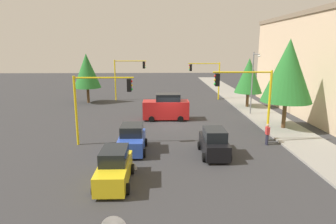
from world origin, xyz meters
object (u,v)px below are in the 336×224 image
(traffic_signal_near_left, at_px, (247,92))
(traffic_signal_far_right, at_px, (127,72))
(tree_roadside_near, at_px, (288,71))
(car_black, at_px, (214,143))
(delivery_van_red, at_px, (166,108))
(tree_roadside_mid, at_px, (249,76))
(car_blue, at_px, (132,140))
(tree_opposite_side, at_px, (87,71))
(traffic_signal_near_right, at_px, (99,96))
(traffic_signal_far_left, at_px, (206,73))
(car_yellow, at_px, (114,168))
(street_lamp_curbside, at_px, (254,77))
(pedestrian_crossing, at_px, (267,134))

(traffic_signal_near_left, bearing_deg, traffic_signal_far_right, -150.25)
(tree_roadside_near, height_order, car_black, tree_roadside_near)
(traffic_signal_far_right, xyz_separation_m, delivery_van_red, (12.00, 5.31, -2.79))
(tree_roadside_mid, bearing_deg, car_blue, -40.00)
(traffic_signal_far_right, height_order, delivery_van_red, traffic_signal_far_right)
(traffic_signal_far_right, distance_m, car_black, 24.34)
(traffic_signal_near_left, distance_m, tree_opposite_side, 24.57)
(tree_roadside_near, bearing_deg, traffic_signal_near_left, -50.09)
(delivery_van_red, bearing_deg, traffic_signal_near_right, -33.33)
(tree_opposite_side, height_order, delivery_van_red, tree_opposite_side)
(traffic_signal_near_right, xyz_separation_m, tree_roadside_mid, (-14.00, 15.66, 0.21))
(traffic_signal_far_left, height_order, tree_roadside_near, tree_roadside_near)
(tree_roadside_near, bearing_deg, tree_roadside_mid, -177.14)
(tree_roadside_near, xyz_separation_m, car_yellow, (10.78, -14.09, -4.55))
(tree_opposite_side, distance_m, tree_roadside_near, 25.68)
(street_lamp_curbside, bearing_deg, tree_opposite_side, -112.55)
(traffic_signal_near_left, height_order, tree_opposite_side, tree_opposite_side)
(traffic_signal_far_left, distance_m, traffic_signal_near_right, 22.98)
(tree_opposite_side, bearing_deg, traffic_signal_near_right, 16.53)
(traffic_signal_far_left, distance_m, pedestrian_crossing, 20.68)
(street_lamp_curbside, xyz_separation_m, car_blue, (11.21, -12.29, -3.45))
(tree_opposite_side, bearing_deg, traffic_signal_near_left, 42.89)
(traffic_signal_near_right, relative_size, car_blue, 1.41)
(traffic_signal_far_right, distance_m, traffic_signal_far_left, 11.37)
(tree_opposite_side, height_order, car_black, tree_opposite_side)
(traffic_signal_near_left, bearing_deg, delivery_van_red, -142.61)
(tree_roadside_near, xyz_separation_m, car_blue, (5.60, -13.59, -4.55))
(traffic_signal_near_left, relative_size, tree_roadside_near, 0.70)
(street_lamp_curbside, xyz_separation_m, tree_roadside_mid, (-4.39, 0.80, -0.29))
(tree_roadside_mid, xyz_separation_m, car_yellow, (20.78, -13.59, -3.16))
(street_lamp_curbside, height_order, tree_roadside_near, tree_roadside_near)
(tree_opposite_side, bearing_deg, car_yellow, 16.65)
(tree_roadside_mid, bearing_deg, traffic_signal_near_left, -17.01)
(car_blue, bearing_deg, delivery_van_red, 164.31)
(tree_roadside_mid, xyz_separation_m, car_blue, (15.60, -13.09, -3.16))
(traffic_signal_near_left, height_order, delivery_van_red, traffic_signal_near_left)
(traffic_signal_far_right, bearing_deg, traffic_signal_near_right, 0.15)
(tree_roadside_near, bearing_deg, car_blue, -67.60)
(tree_opposite_side, distance_m, tree_roadside_mid, 21.38)
(tree_opposite_side, bearing_deg, traffic_signal_far_right, 110.71)
(tree_roadside_mid, height_order, car_yellow, tree_roadside_mid)
(traffic_signal_far_right, relative_size, car_yellow, 1.39)
(traffic_signal_near_left, distance_m, car_blue, 9.51)
(tree_opposite_side, distance_m, delivery_van_red, 14.90)
(tree_opposite_side, relative_size, car_yellow, 1.61)
(tree_roadside_mid, height_order, delivery_van_red, tree_roadside_mid)
(traffic_signal_near_right, xyz_separation_m, car_blue, (1.60, 2.56, -2.95))
(street_lamp_curbside, height_order, tree_opposite_side, street_lamp_curbside)
(car_black, height_order, car_yellow, same)
(traffic_signal_far_left, relative_size, pedestrian_crossing, 3.17)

